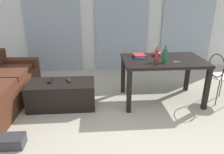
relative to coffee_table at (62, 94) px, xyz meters
name	(u,v)px	position (x,y,z in m)	size (l,w,h in m)	color
ground_plane	(136,111)	(1.22, -0.27, -0.22)	(8.55, 8.55, 0.00)	#B2A893
wall_back	(121,16)	(1.22, 1.91, 1.08)	(6.27, 0.10, 2.59)	silver
curtains	(122,22)	(1.22, 1.83, 0.94)	(4.46, 0.03, 2.32)	#99A3AD
coffee_table	(62,94)	(0.00, 0.00, 0.00)	(1.09, 0.53, 0.43)	black
craft_table	(163,65)	(1.72, 0.09, 0.45)	(1.36, 0.85, 0.76)	black
wire_chair	(219,73)	(2.66, -0.03, 0.32)	(0.40, 0.42, 0.87)	silver
bottle_near	(157,56)	(1.55, -0.05, 0.65)	(0.06, 0.06, 0.25)	#99332D
bottle_far	(165,55)	(1.67, -0.10, 0.66)	(0.07, 0.07, 0.28)	#195B2D
bowl	(157,54)	(1.66, 0.30, 0.59)	(0.16, 0.16, 0.08)	#9E3833
book_stack	(139,56)	(1.34, 0.25, 0.57)	(0.22, 0.26, 0.04)	#33519E
scissors	(178,62)	(1.91, -0.08, 0.55)	(0.12, 0.07, 0.00)	#9EA0A5
tv_remote_primary	(69,80)	(0.13, 0.05, 0.23)	(0.04, 0.16, 0.02)	#232326
tv_remote_secondary	(50,81)	(-0.18, 0.04, 0.23)	(0.05, 0.16, 0.02)	black
shoebox	(12,141)	(-0.49, -1.00, -0.14)	(0.31, 0.21, 0.15)	#38383D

